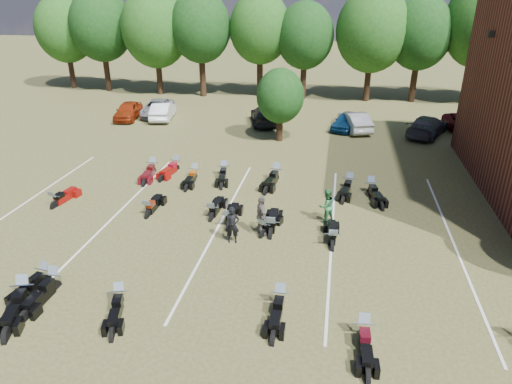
% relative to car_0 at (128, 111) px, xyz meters
% --- Properties ---
extents(ground, '(160.00, 160.00, 0.00)m').
position_rel_car_0_xyz_m(ground, '(14.69, -18.92, -0.68)').
color(ground, brown).
rests_on(ground, ground).
extents(car_0, '(2.15, 4.17, 1.36)m').
position_rel_car_0_xyz_m(car_0, '(0.00, 0.00, 0.00)').
color(car_0, maroon).
rests_on(car_0, ground).
extents(car_1, '(2.13, 4.34, 1.37)m').
position_rel_car_0_xyz_m(car_1, '(2.76, 0.46, 0.01)').
color(car_1, silver).
rests_on(car_1, ground).
extents(car_2, '(2.71, 4.81, 1.27)m').
position_rel_car_0_xyz_m(car_2, '(1.89, 1.43, -0.05)').
color(car_2, gray).
rests_on(car_2, ground).
extents(car_3, '(2.94, 4.93, 1.34)m').
position_rel_car_0_xyz_m(car_3, '(10.95, 0.57, -0.01)').
color(car_3, black).
rests_on(car_3, ground).
extents(car_4, '(2.62, 4.01, 1.27)m').
position_rel_car_0_xyz_m(car_4, '(17.25, 0.16, -0.04)').
color(car_4, navy).
rests_on(car_4, ground).
extents(car_5, '(2.67, 4.46, 1.39)m').
position_rel_car_0_xyz_m(car_5, '(17.82, 0.04, 0.01)').
color(car_5, beige).
rests_on(car_5, ground).
extents(car_6, '(2.92, 5.13, 1.35)m').
position_rel_car_0_xyz_m(car_6, '(25.75, 0.50, -0.00)').
color(car_6, '#5D0517').
rests_on(car_6, ground).
extents(car_7, '(3.74, 5.19, 1.40)m').
position_rel_car_0_xyz_m(car_7, '(22.88, -0.37, 0.02)').
color(car_7, '#333237').
rests_on(car_7, ground).
extents(person_black, '(0.64, 0.49, 1.58)m').
position_rel_car_0_xyz_m(person_black, '(12.63, -17.47, 0.11)').
color(person_black, black).
rests_on(person_black, ground).
extents(person_green, '(0.98, 0.95, 1.59)m').
position_rel_car_0_xyz_m(person_green, '(16.35, -14.97, 0.12)').
color(person_green, '#2A713C').
rests_on(person_green, ground).
extents(person_grey, '(0.85, 1.13, 1.78)m').
position_rel_car_0_xyz_m(person_grey, '(13.69, -16.62, 0.21)').
color(person_grey, '#5B544E').
rests_on(person_grey, ground).
extents(motorcycle_0, '(0.75, 2.28, 1.27)m').
position_rel_car_0_xyz_m(motorcycle_0, '(7.21, -21.81, -0.68)').
color(motorcycle_0, black).
rests_on(motorcycle_0, ground).
extents(motorcycle_1, '(1.52, 2.58, 1.37)m').
position_rel_car_0_xyz_m(motorcycle_1, '(6.61, -22.59, -0.68)').
color(motorcycle_1, black).
rests_on(motorcycle_1, ground).
extents(motorcycle_2, '(0.94, 2.13, 1.15)m').
position_rel_car_0_xyz_m(motorcycle_2, '(6.62, -21.50, -0.68)').
color(motorcycle_2, black).
rests_on(motorcycle_2, ground).
extents(motorcycle_3, '(1.24, 2.21, 1.17)m').
position_rel_car_0_xyz_m(motorcycle_3, '(9.87, -22.20, -0.68)').
color(motorcycle_3, black).
rests_on(motorcycle_3, ground).
extents(motorcycle_4, '(0.70, 2.18, 1.21)m').
position_rel_car_0_xyz_m(motorcycle_4, '(15.12, -21.35, -0.68)').
color(motorcycle_4, black).
rests_on(motorcycle_4, ground).
extents(motorcycle_5, '(0.79, 2.19, 1.20)m').
position_rel_car_0_xyz_m(motorcycle_5, '(17.79, -22.38, -0.68)').
color(motorcycle_5, black).
rests_on(motorcycle_5, ground).
extents(motorcycle_7, '(1.01, 2.28, 1.23)m').
position_rel_car_0_xyz_m(motorcycle_7, '(3.43, -15.79, -0.68)').
color(motorcycle_7, maroon).
rests_on(motorcycle_7, ground).
extents(motorcycle_8, '(0.71, 2.20, 1.23)m').
position_rel_car_0_xyz_m(motorcycle_8, '(8.24, -15.90, -0.68)').
color(motorcycle_8, black).
rests_on(motorcycle_8, ground).
extents(motorcycle_9, '(0.79, 2.25, 1.24)m').
position_rel_car_0_xyz_m(motorcycle_9, '(11.22, -15.65, -0.68)').
color(motorcycle_9, black).
rests_on(motorcycle_9, ground).
extents(motorcycle_10, '(0.82, 2.35, 1.30)m').
position_rel_car_0_xyz_m(motorcycle_10, '(12.20, -16.33, -0.68)').
color(motorcycle_10, black).
rests_on(motorcycle_10, ground).
extents(motorcycle_11, '(1.22, 2.16, 1.15)m').
position_rel_car_0_xyz_m(motorcycle_11, '(13.78, -16.73, -0.68)').
color(motorcycle_11, black).
rests_on(motorcycle_11, ground).
extents(motorcycle_12, '(0.86, 2.46, 1.36)m').
position_rel_car_0_xyz_m(motorcycle_12, '(14.11, -16.68, -0.68)').
color(motorcycle_12, black).
rests_on(motorcycle_12, ground).
extents(motorcycle_13, '(0.87, 2.32, 1.27)m').
position_rel_car_0_xyz_m(motorcycle_13, '(16.72, -17.20, -0.68)').
color(motorcycle_13, black).
rests_on(motorcycle_13, ground).
extents(motorcycle_14, '(1.00, 2.43, 1.32)m').
position_rel_car_0_xyz_m(motorcycle_14, '(6.42, -10.80, -0.68)').
color(motorcycle_14, '#4E0B12').
rests_on(motorcycle_14, ground).
extents(motorcycle_15, '(1.08, 2.36, 1.27)m').
position_rel_car_0_xyz_m(motorcycle_15, '(7.56, -10.13, -0.68)').
color(motorcycle_15, maroon).
rests_on(motorcycle_15, ground).
extents(motorcycle_16, '(1.08, 2.37, 1.27)m').
position_rel_car_0_xyz_m(motorcycle_16, '(10.52, -10.52, -0.68)').
color(motorcycle_16, black).
rests_on(motorcycle_16, ground).
extents(motorcycle_17, '(0.75, 2.20, 1.22)m').
position_rel_car_0_xyz_m(motorcycle_17, '(9.01, -11.15, -0.68)').
color(motorcycle_17, black).
rests_on(motorcycle_17, ground).
extents(motorcycle_18, '(1.16, 2.59, 1.39)m').
position_rel_car_0_xyz_m(motorcycle_18, '(13.47, -10.59, -0.68)').
color(motorcycle_18, black).
rests_on(motorcycle_18, ground).
extents(motorcycle_19, '(1.11, 2.42, 1.30)m').
position_rel_car_0_xyz_m(motorcycle_19, '(17.39, -11.11, -0.68)').
color(motorcycle_19, black).
rests_on(motorcycle_19, ground).
extents(motorcycle_20, '(1.32, 2.47, 1.31)m').
position_rel_car_0_xyz_m(motorcycle_20, '(18.50, -11.50, -0.68)').
color(motorcycle_20, black).
rests_on(motorcycle_20, ground).
extents(tree_line, '(56.00, 6.00, 9.79)m').
position_rel_car_0_xyz_m(tree_line, '(13.69, 10.08, 5.63)').
color(tree_line, black).
rests_on(tree_line, ground).
extents(young_tree_midfield, '(3.20, 3.20, 4.70)m').
position_rel_car_0_xyz_m(young_tree_midfield, '(12.69, -3.42, 2.41)').
color(young_tree_midfield, black).
rests_on(young_tree_midfield, ground).
extents(parking_lines, '(20.10, 14.00, 0.01)m').
position_rel_car_0_xyz_m(parking_lines, '(11.69, -15.92, -0.67)').
color(parking_lines, silver).
rests_on(parking_lines, ground).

